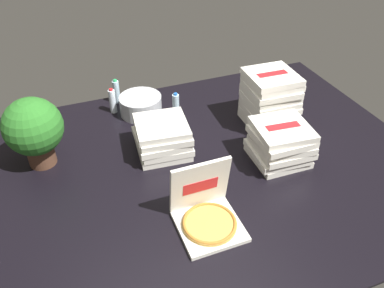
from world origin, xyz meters
TOP-DOWN VIEW (x-y plane):
  - ground_plane at (0.00, 0.00)m, footprint 3.20×2.40m
  - open_pizza_box at (-0.19, -0.49)m, footprint 0.37×0.38m
  - pizza_stack_right_near at (-0.22, 0.27)m, footprint 0.42×0.43m
  - pizza_stack_left_far at (0.52, -0.13)m, footprint 0.42×0.41m
  - pizza_stack_right_mid at (0.70, 0.33)m, footprint 0.40×0.40m
  - ice_bucket at (-0.24, 0.84)m, footprint 0.36×0.36m
  - water_bottle_0 at (-0.39, 1.09)m, footprint 0.06×0.06m
  - water_bottle_1 at (0.02, 0.68)m, footprint 0.06×0.06m
  - water_bottle_2 at (-0.45, 0.94)m, footprint 0.06×0.06m
  - potted_plant at (-1.07, 0.45)m, footprint 0.40×0.40m

SIDE VIEW (x-z plane):
  - ground_plane at x=0.00m, z-range -0.02..0.00m
  - open_pizza_box at x=-0.19m, z-range -0.12..0.28m
  - ice_bucket at x=-0.24m, z-range 0.00..0.16m
  - water_bottle_0 at x=-0.39m, z-range -0.01..0.22m
  - water_bottle_1 at x=0.02m, z-range -0.01..0.22m
  - water_bottle_2 at x=-0.45m, z-range -0.01..0.22m
  - pizza_stack_right_near at x=-0.22m, z-range 0.00..0.24m
  - pizza_stack_left_far at x=0.52m, z-range 0.00..0.29m
  - pizza_stack_right_mid at x=0.70m, z-range 0.00..0.44m
  - potted_plant at x=-1.07m, z-range 0.04..0.56m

